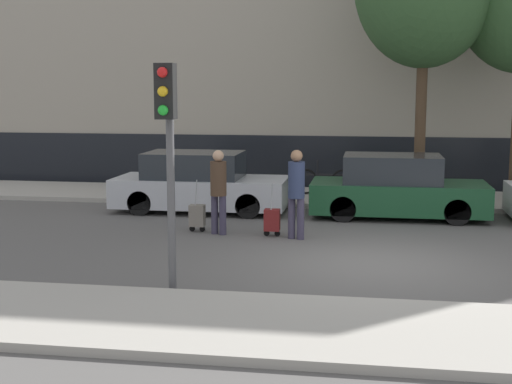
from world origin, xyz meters
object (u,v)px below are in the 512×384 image
at_px(parked_car_0, 199,184).
at_px(traffic_light, 168,131).
at_px(parked_car_1, 397,189).
at_px(parked_bicycle, 324,181).
at_px(trolley_left, 197,216).
at_px(pedestrian_left, 218,187).
at_px(trolley_right, 272,220).
at_px(pedestrian_right, 296,188).

height_order(parked_car_0, traffic_light, traffic_light).
bearing_deg(parked_car_0, parked_car_1, -1.01).
bearing_deg(parked_car_1, parked_bicycle, 127.02).
bearing_deg(traffic_light, trolley_left, 98.91).
relative_size(parked_car_0, parked_bicycle, 2.42).
relative_size(parked_car_0, pedestrian_left, 2.40).
xyz_separation_m(parked_car_1, trolley_right, (-2.61, -2.62, -0.34)).
bearing_deg(pedestrian_left, parked_car_0, 132.51).
bearing_deg(traffic_light, parked_car_1, 62.98).
bearing_deg(parked_bicycle, parked_car_0, -140.79).
distance_m(parked_car_0, trolley_left, 2.57).
xyz_separation_m(trolley_left, pedestrian_right, (2.17, -0.39, 0.70)).
bearing_deg(parked_car_1, traffic_light, -117.02).
relative_size(parked_car_0, trolley_right, 3.86).
relative_size(trolley_right, traffic_light, 0.32).
xyz_separation_m(pedestrian_right, traffic_light, (-1.46, -4.17, 1.40)).
xyz_separation_m(parked_car_0, traffic_light, (1.28, -7.05, 1.77)).
height_order(pedestrian_left, pedestrian_right, pedestrian_right).
height_order(trolley_left, traffic_light, traffic_light).
bearing_deg(traffic_light, pedestrian_left, 92.63).
relative_size(pedestrian_left, parked_bicycle, 1.01).
bearing_deg(parked_bicycle, pedestrian_left, -110.21).
distance_m(trolley_left, pedestrian_right, 2.31).
relative_size(parked_car_1, pedestrian_right, 2.25).
height_order(parked_car_1, parked_bicycle, parked_car_1).
xyz_separation_m(trolley_right, parked_bicycle, (0.74, 5.11, 0.15)).
relative_size(pedestrian_right, parked_bicycle, 1.03).
height_order(pedestrian_left, trolley_right, pedestrian_left).
relative_size(parked_car_1, parked_bicycle, 2.32).
xyz_separation_m(parked_car_0, pedestrian_right, (2.73, -2.88, 0.36)).
height_order(parked_car_0, pedestrian_right, pedestrian_right).
xyz_separation_m(pedestrian_left, traffic_light, (0.20, -4.36, 1.44)).
height_order(parked_car_0, trolley_left, parked_car_0).
height_order(traffic_light, parked_bicycle, traffic_light).
distance_m(parked_car_1, trolley_left, 4.91).
bearing_deg(parked_car_1, trolley_right, -134.96).
xyz_separation_m(trolley_right, traffic_light, (-0.94, -4.34, 2.11)).
xyz_separation_m(parked_car_1, trolley_left, (-4.26, -2.40, -0.34)).
bearing_deg(parked_car_1, parked_car_0, 178.99).
bearing_deg(parked_bicycle, trolley_right, -98.20).
bearing_deg(trolley_right, trolley_left, 172.64).
bearing_deg(parked_bicycle, traffic_light, -100.03).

